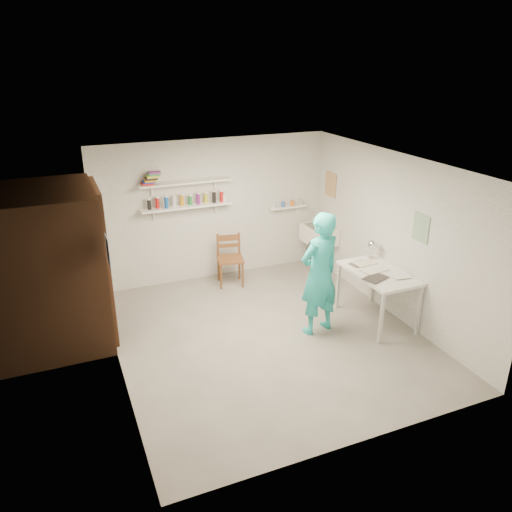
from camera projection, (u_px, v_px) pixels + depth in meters
name	position (u px, v px, depth m)	size (l,w,h in m)	color
floor	(267.00, 336.00, 6.97)	(4.00, 4.50, 0.02)	slate
ceiling	(269.00, 164.00, 6.06)	(4.00, 4.50, 0.02)	silver
wall_back	(214.00, 210.00, 8.45)	(4.00, 0.02, 2.40)	silver
wall_front	(367.00, 341.00, 4.58)	(4.00, 0.02, 2.40)	silver
wall_left	(110.00, 281.00, 5.80)	(0.02, 4.50, 2.40)	silver
wall_right	(394.00, 236.00, 7.23)	(0.02, 4.50, 2.40)	silver
doorway_recess	(103.00, 264.00, 6.78)	(0.02, 0.90, 2.00)	black
corridor_box	(46.00, 269.00, 6.51)	(1.40, 1.50, 2.10)	brown
door_lintel	(95.00, 189.00, 6.39)	(0.06, 1.05, 0.10)	brown
door_jamb_near	(109.00, 278.00, 6.36)	(0.06, 0.10, 2.00)	brown
door_jamb_far	(100.00, 251.00, 7.21)	(0.06, 0.10, 2.00)	brown
shelf_lower	(187.00, 206.00, 8.10)	(1.50, 0.22, 0.03)	white
shelf_upper	(185.00, 182.00, 7.95)	(1.50, 0.22, 0.03)	white
ledge_shelf	(288.00, 207.00, 8.88)	(0.70, 0.14, 0.03)	white
poster_left	(108.00, 251.00, 5.72)	(0.01, 0.28, 0.36)	#334C7F
poster_right_a	(331.00, 185.00, 8.63)	(0.01, 0.34, 0.42)	#995933
poster_right_b	(421.00, 228.00, 6.64)	(0.01, 0.30, 0.38)	#3F724C
belfast_sink	(319.00, 234.00, 8.78)	(0.48, 0.60, 0.30)	white
man	(319.00, 274.00, 6.77)	(0.64, 0.42, 1.75)	#24B7B2
wall_clock	(316.00, 248.00, 6.86)	(0.32, 0.32, 0.04)	beige
wooden_chair	(230.00, 259.00, 8.37)	(0.42, 0.40, 0.91)	brown
work_table	(377.00, 296.00, 7.22)	(0.71, 1.18, 0.78)	silver
desk_lamp	(373.00, 244.00, 7.46)	(0.15, 0.15, 0.15)	silver
spray_cans	(186.00, 201.00, 8.06)	(1.32, 0.06, 0.17)	black
book_stack	(151.00, 178.00, 7.72)	(0.30, 0.14, 0.20)	red
ledge_pots	(288.00, 204.00, 8.86)	(0.48, 0.07, 0.09)	silver
papers	(379.00, 271.00, 7.07)	(0.30, 0.22, 0.02)	silver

